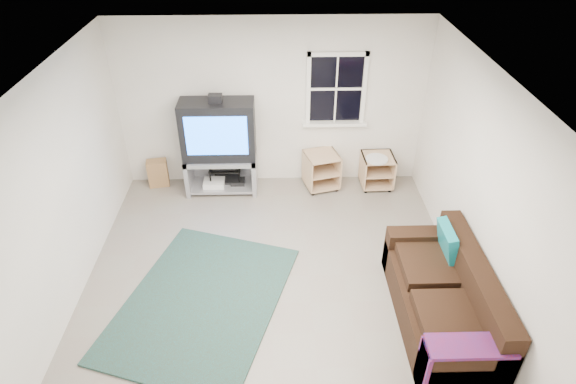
{
  "coord_description": "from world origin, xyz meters",
  "views": [
    {
      "loc": [
        0.07,
        -4.4,
        4.24
      ],
      "look_at": [
        0.2,
        0.4,
        1.0
      ],
      "focal_mm": 30.0,
      "sensor_mm": 36.0,
      "label": 1
    }
  ],
  "objects_px": {
    "side_table_left": "(321,168)",
    "tv_unit": "(219,140)",
    "side_table_right": "(376,168)",
    "av_rack": "(225,162)",
    "sofa": "(444,300)"
  },
  "relations": [
    {
      "from": "side_table_left",
      "to": "tv_unit",
      "type": "bearing_deg",
      "value": -177.64
    },
    {
      "from": "tv_unit",
      "to": "side_table_right",
      "type": "relative_size",
      "value": 2.85
    },
    {
      "from": "av_rack",
      "to": "sofa",
      "type": "distance_m",
      "value": 3.87
    },
    {
      "from": "sofa",
      "to": "av_rack",
      "type": "bearing_deg",
      "value": 132.68
    },
    {
      "from": "av_rack",
      "to": "side_table_left",
      "type": "height_order",
      "value": "av_rack"
    },
    {
      "from": "side_table_right",
      "to": "side_table_left",
      "type": "bearing_deg",
      "value": 179.42
    },
    {
      "from": "side_table_right",
      "to": "sofa",
      "type": "relative_size",
      "value": 0.29
    },
    {
      "from": "tv_unit",
      "to": "side_table_right",
      "type": "bearing_deg",
      "value": 1.29
    },
    {
      "from": "side_table_left",
      "to": "sofa",
      "type": "height_order",
      "value": "sofa"
    },
    {
      "from": "tv_unit",
      "to": "side_table_left",
      "type": "bearing_deg",
      "value": 2.36
    },
    {
      "from": "av_rack",
      "to": "side_table_right",
      "type": "bearing_deg",
      "value": -0.93
    },
    {
      "from": "tv_unit",
      "to": "av_rack",
      "type": "bearing_deg",
      "value": 63.56
    },
    {
      "from": "side_table_left",
      "to": "side_table_right",
      "type": "distance_m",
      "value": 0.88
    },
    {
      "from": "tv_unit",
      "to": "side_table_left",
      "type": "relative_size",
      "value": 2.64
    },
    {
      "from": "side_table_right",
      "to": "sofa",
      "type": "bearing_deg",
      "value": -85.08
    }
  ]
}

